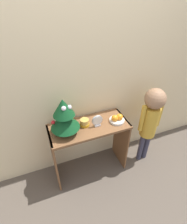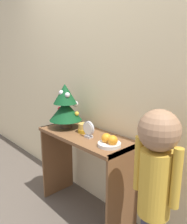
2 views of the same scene
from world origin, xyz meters
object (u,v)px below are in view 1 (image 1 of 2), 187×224
desk_clock (97,121)px  child_figure (151,116)px  fruit_bowl (117,119)px  mini_tree (64,116)px  singing_bowl (85,123)px

desk_clock → child_figure: (0.69, -0.07, -0.08)m
desk_clock → fruit_bowl: bearing=-1.7°
mini_tree → desk_clock: mini_tree is taller
fruit_bowl → mini_tree: bearing=177.0°
mini_tree → desk_clock: (0.36, -0.02, -0.15)m
mini_tree → child_figure: size_ratio=0.37×
singing_bowl → desk_clock: 0.15m
child_figure → fruit_bowl: bearing=172.4°
singing_bowl → desk_clock: desk_clock is taller
singing_bowl → child_figure: child_figure is taller
fruit_bowl → singing_bowl: size_ratio=1.63×
mini_tree → desk_clock: size_ratio=2.95×
desk_clock → mini_tree: bearing=176.1°
mini_tree → fruit_bowl: mini_tree is taller
fruit_bowl → child_figure: (0.44, -0.06, -0.04)m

